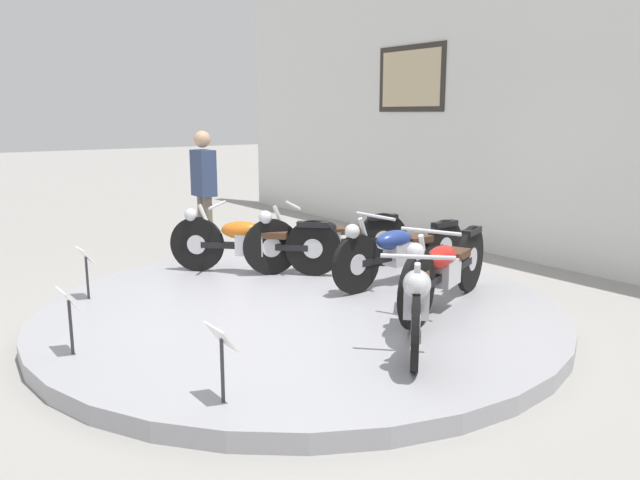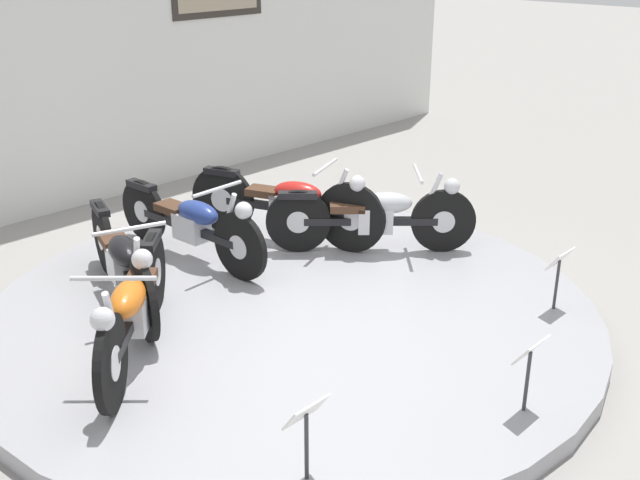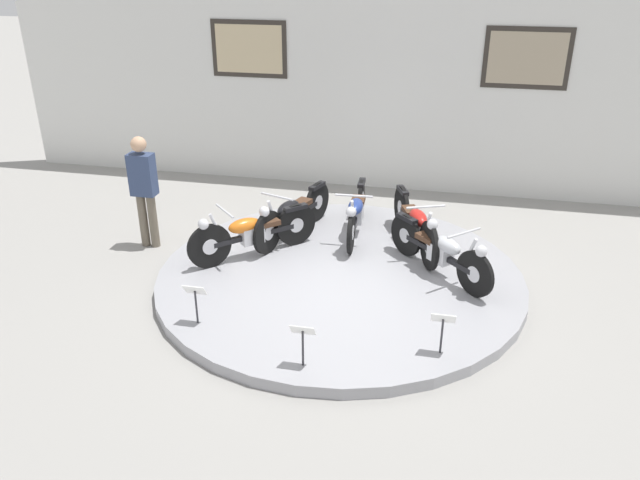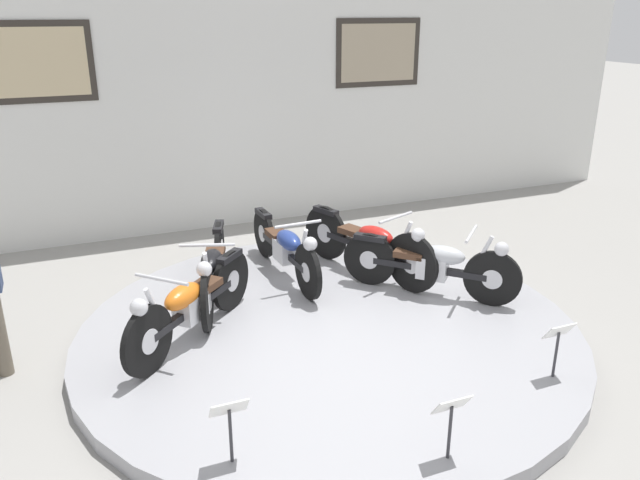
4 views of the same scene
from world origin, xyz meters
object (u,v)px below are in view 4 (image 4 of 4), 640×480
at_px(info_placard_front_centre, 451,413).
at_px(info_placard_front_right, 558,338).
at_px(motorcycle_red, 369,243).
at_px(motorcycle_black, 213,267).
at_px(motorcycle_blue, 286,247).
at_px(motorcycle_silver, 433,263).
at_px(motorcycle_orange, 190,303).
at_px(info_placard_front_left, 230,417).

xyz_separation_m(info_placard_front_centre, info_placard_front_right, (1.40, 0.53, 0.00)).
bearing_deg(motorcycle_red, motorcycle_black, -179.91).
relative_size(motorcycle_blue, motorcycle_silver, 1.36).
xyz_separation_m(motorcycle_orange, info_placard_front_centre, (1.31, -2.32, -0.01)).
height_order(motorcycle_blue, info_placard_front_right, motorcycle_blue).
xyz_separation_m(motorcycle_blue, motorcycle_silver, (1.30, -1.07, -0.00)).
distance_m(motorcycle_red, motorcycle_silver, 0.85).
distance_m(info_placard_front_left, info_placard_front_centre, 1.50).
bearing_deg(info_placard_front_left, motorcycle_red, 47.74).
bearing_deg(motorcycle_red, info_placard_front_centre, -106.54).
bearing_deg(motorcycle_blue, motorcycle_black, -161.19).
distance_m(motorcycle_orange, motorcycle_black, 0.85).
bearing_deg(info_placard_front_centre, motorcycle_blue, 89.96).
xyz_separation_m(motorcycle_black, motorcycle_silver, (2.22, -0.76, -0.01)).
xyz_separation_m(info_placard_front_left, info_placard_front_centre, (1.40, -0.53, 0.00)).
bearing_deg(info_placard_front_centre, info_placard_front_right, 20.86).
bearing_deg(motorcycle_orange, motorcycle_silver, -0.04).
distance_m(motorcycle_orange, info_placard_front_right, 3.24).
bearing_deg(info_placard_front_left, motorcycle_black, 79.20).
bearing_deg(motorcycle_orange, motorcycle_blue, 39.17).
xyz_separation_m(motorcycle_blue, info_placard_front_left, (-1.40, -2.85, -0.00)).
bearing_deg(motorcycle_black, motorcycle_blue, 18.81).
distance_m(motorcycle_black, info_placard_front_centre, 3.21).
distance_m(motorcycle_orange, motorcycle_silver, 2.61).
distance_m(motorcycle_orange, info_placard_front_left, 1.79).
bearing_deg(info_placard_front_left, info_placard_front_centre, -20.86).
relative_size(motorcycle_orange, info_placard_front_left, 2.84).
height_order(motorcycle_orange, motorcycle_blue, motorcycle_orange).
distance_m(motorcycle_blue, motorcycle_silver, 1.69).
height_order(motorcycle_black, info_placard_front_centre, motorcycle_black).
height_order(motorcycle_red, info_placard_front_right, motorcycle_red).
bearing_deg(motorcycle_silver, info_placard_front_left, -146.55).
height_order(motorcycle_red, info_placard_front_centre, motorcycle_red).
xyz_separation_m(motorcycle_red, info_placard_front_centre, (-0.91, -3.08, -0.03)).
xyz_separation_m(motorcycle_orange, motorcycle_red, (2.22, 0.76, 0.02)).
bearing_deg(info_placard_front_centre, motorcycle_black, 106.54).
height_order(motorcycle_red, info_placard_front_left, motorcycle_red).
height_order(motorcycle_silver, info_placard_front_centre, motorcycle_silver).
height_order(motorcycle_orange, motorcycle_silver, motorcycle_orange).
xyz_separation_m(motorcycle_black, info_placard_front_centre, (0.91, -3.08, -0.02)).
xyz_separation_m(motorcycle_red, info_placard_front_right, (0.48, -2.55, -0.03)).
relative_size(motorcycle_orange, info_placard_front_right, 2.84).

